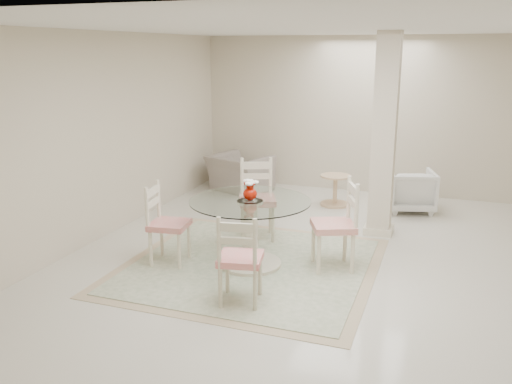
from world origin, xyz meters
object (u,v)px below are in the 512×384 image
(dining_table, at_px, (250,233))
(dining_chair_east, at_px, (340,218))
(recliner_taupe, at_px, (240,173))
(dining_chair_north, at_px, (257,193))
(red_vase, at_px, (250,190))
(side_table, at_px, (335,191))
(column, at_px, (384,136))
(armchair_white, at_px, (410,190))
(dining_chair_south, at_px, (239,253))
(dining_chair_west, at_px, (164,218))

(dining_table, distance_m, dining_chair_east, 1.05)
(recliner_taupe, bearing_deg, dining_chair_north, 136.01)
(red_vase, xyz_separation_m, recliner_taupe, (-1.39, 3.21, -0.60))
(dining_chair_east, distance_m, side_table, 2.68)
(column, distance_m, dining_chair_east, 1.65)
(column, height_order, dining_table, column)
(dining_table, bearing_deg, red_vase, -18.43)
(side_table, bearing_deg, armchair_white, 5.31)
(recliner_taupe, bearing_deg, armchair_white, -165.29)
(side_table, bearing_deg, red_vase, -98.07)
(dining_table, xyz_separation_m, dining_chair_north, (-0.27, 0.99, 0.21))
(dining_chair_east, xyz_separation_m, dining_chair_north, (-1.26, 0.72, 0.01))
(red_vase, bearing_deg, dining_table, 161.57)
(dining_chair_north, bearing_deg, dining_chair_south, -98.47)
(dining_chair_west, xyz_separation_m, dining_chair_south, (1.24, -0.74, -0.01))
(dining_table, distance_m, dining_chair_south, 1.03)
(dining_table, relative_size, side_table, 2.76)
(column, distance_m, dining_chair_south, 3.00)
(dining_table, xyz_separation_m, dining_chair_west, (-0.99, -0.25, 0.15))
(dining_chair_west, height_order, dining_chair_south, dining_chair_west)
(dining_chair_north, height_order, recliner_taupe, dining_chair_north)
(dining_table, xyz_separation_m, side_table, (0.41, 2.86, -0.18))
(column, xyz_separation_m, armchair_white, (0.31, 1.25, -1.02))
(recliner_taupe, bearing_deg, red_vase, 132.70)
(dining_chair_west, relative_size, side_table, 2.12)
(red_vase, distance_m, dining_chair_north, 1.07)
(dining_chair_east, relative_size, dining_chair_west, 1.09)
(recliner_taupe, height_order, side_table, recliner_taupe)
(dining_chair_west, bearing_deg, dining_chair_south, -128.63)
(column, distance_m, dining_chair_north, 1.85)
(column, bearing_deg, dining_chair_north, -154.46)
(red_vase, xyz_separation_m, side_table, (0.41, 2.86, -0.69))
(dining_chair_north, relative_size, armchair_white, 1.63)
(red_vase, bearing_deg, column, 53.78)
(dining_chair_north, distance_m, dining_chair_west, 1.43)
(dining_chair_east, distance_m, dining_chair_south, 1.46)
(dining_chair_south, height_order, armchair_white, dining_chair_south)
(column, relative_size, dining_chair_south, 2.57)
(dining_chair_east, relative_size, armchair_white, 1.62)
(dining_chair_east, height_order, armchair_white, dining_chair_east)
(dining_chair_west, relative_size, recliner_taupe, 1.07)
(dining_table, bearing_deg, dining_chair_south, -75.56)
(dining_chair_north, height_order, dining_chair_west, dining_chair_north)
(dining_chair_north, xyz_separation_m, dining_chair_south, (0.52, -1.97, -0.07))
(red_vase, height_order, dining_chair_east, dining_chair_east)
(column, distance_m, dining_chair_west, 3.09)
(dining_chair_east, height_order, side_table, dining_chair_east)
(dining_table, relative_size, dining_chair_north, 1.18)
(dining_chair_north, bearing_deg, dining_table, -98.04)
(dining_chair_east, bearing_deg, recliner_taupe, -164.37)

